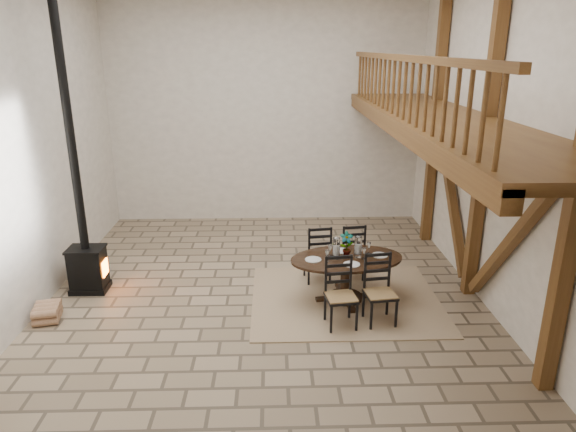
{
  "coord_description": "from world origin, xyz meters",
  "views": [
    {
      "loc": [
        0.14,
        -7.64,
        3.91
      ],
      "look_at": [
        0.39,
        0.4,
        1.24
      ],
      "focal_mm": 32.0,
      "sensor_mm": 36.0,
      "label": 1
    }
  ],
  "objects_px": {
    "log_basket": "(86,270)",
    "wood_stove": "(82,226)",
    "dining_table": "(346,276)",
    "log_stack": "(47,313)"
  },
  "relations": [
    {
      "from": "log_basket",
      "to": "wood_stove",
      "type": "bearing_deg",
      "value": -61.85
    },
    {
      "from": "dining_table",
      "to": "log_stack",
      "type": "xyz_separation_m",
      "value": [
        -4.55,
        -0.5,
        -0.3
      ]
    },
    {
      "from": "log_stack",
      "to": "wood_stove",
      "type": "bearing_deg",
      "value": 72.25
    },
    {
      "from": "log_stack",
      "to": "log_basket",
      "type": "bearing_deg",
      "value": 84.31
    },
    {
      "from": "log_basket",
      "to": "log_stack",
      "type": "distance_m",
      "value": 1.32
    },
    {
      "from": "wood_stove",
      "to": "log_basket",
      "type": "xyz_separation_m",
      "value": [
        -0.18,
        0.34,
        -0.94
      ]
    },
    {
      "from": "dining_table",
      "to": "wood_stove",
      "type": "bearing_deg",
      "value": 165.93
    },
    {
      "from": "log_basket",
      "to": "log_stack",
      "type": "height_order",
      "value": "log_basket"
    },
    {
      "from": "log_basket",
      "to": "log_stack",
      "type": "relative_size",
      "value": 1.08
    },
    {
      "from": "log_basket",
      "to": "log_stack",
      "type": "bearing_deg",
      "value": -95.69
    }
  ]
}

